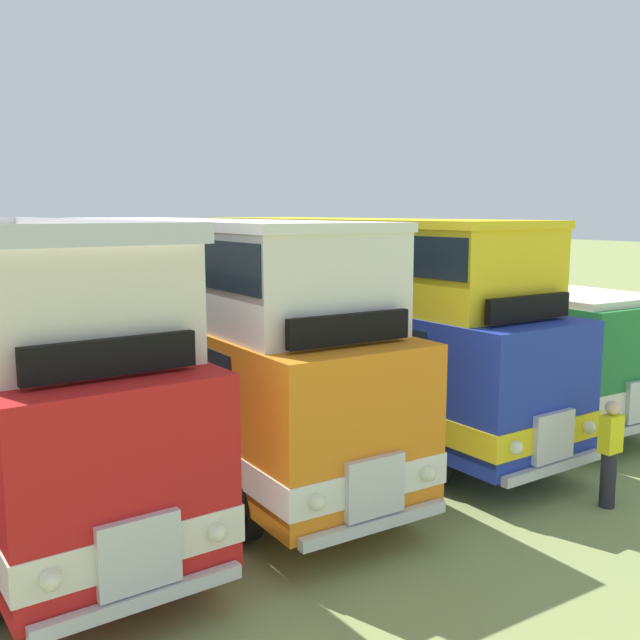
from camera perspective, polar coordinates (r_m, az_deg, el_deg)
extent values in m
plane|color=#8C9956|center=(13.78, -15.63, -11.33)|extent=(200.00, 200.00, 0.00)
cube|color=red|center=(12.76, -23.15, -5.35)|extent=(2.72, 10.73, 2.30)
cube|color=silver|center=(12.91, -22.99, -7.94)|extent=(2.76, 10.77, 0.44)
cube|color=#19232D|center=(13.02, -23.68, -2.41)|extent=(2.70, 8.33, 0.76)
cube|color=#19232D|center=(7.67, -14.90, -8.98)|extent=(2.20, 0.14, 0.90)
cube|color=silver|center=(8.04, -14.25, -17.72)|extent=(0.90, 0.14, 0.80)
cube|color=silver|center=(8.25, -14.03, -20.92)|extent=(2.30, 0.19, 0.16)
sphere|color=#EAEACC|center=(8.35, -8.21, -16.48)|extent=(0.22, 0.22, 0.22)
sphere|color=#EAEACC|center=(7.80, -20.75, -18.89)|extent=(0.22, 0.22, 0.22)
cube|color=silver|center=(12.71, -23.89, 3.24)|extent=(2.60, 9.83, 1.50)
cube|color=silver|center=(7.74, -16.64, 6.55)|extent=(2.40, 0.15, 0.24)
cube|color=silver|center=(12.96, -18.87, 7.16)|extent=(0.30, 9.78, 0.24)
cube|color=#19232D|center=(12.74, -23.81, 1.90)|extent=(2.64, 9.73, 0.64)
cube|color=black|center=(7.94, -16.35, -2.86)|extent=(1.90, 0.16, 0.40)
cylinder|color=black|center=(10.06, -11.30, -15.67)|extent=(0.30, 1.05, 1.04)
cylinder|color=silver|center=(10.11, -10.49, -15.51)|extent=(0.03, 0.36, 0.36)
cylinder|color=black|center=(16.64, -21.63, -6.28)|extent=(0.30, 1.05, 1.04)
cylinder|color=silver|center=(16.67, -21.13, -6.23)|extent=(0.03, 0.36, 0.36)
cube|color=orange|center=(14.20, -9.68, -3.40)|extent=(2.83, 11.53, 2.30)
cube|color=white|center=(14.33, -9.62, -5.75)|extent=(2.87, 11.57, 0.44)
cube|color=#19232D|center=(14.45, -10.36, -0.79)|extent=(2.79, 9.13, 0.76)
cube|color=#19232D|center=(9.21, 4.10, -5.73)|extent=(2.20, 0.16, 0.90)
cube|color=silver|center=(9.52, 4.42, -13.18)|extent=(0.90, 0.15, 0.80)
cube|color=silver|center=(9.69, 4.49, -15.98)|extent=(2.30, 0.21, 0.16)
sphere|color=#EAEACC|center=(10.04, 8.66, -12.06)|extent=(0.22, 0.22, 0.22)
sphere|color=#EAEACC|center=(9.04, -0.27, -14.38)|extent=(0.22, 0.22, 0.22)
cube|color=white|center=(14.16, -10.27, 4.33)|extent=(2.70, 10.62, 1.50)
cube|color=white|center=(14.12, -10.36, 7.64)|extent=(2.77, 10.72, 0.14)
cube|color=#19232D|center=(14.14, -10.30, 5.54)|extent=(2.74, 10.52, 0.68)
cube|color=black|center=(9.45, 2.38, -0.70)|extent=(1.90, 0.17, 0.40)
cylinder|color=black|center=(11.60, 4.05, -12.15)|extent=(0.31, 1.05, 1.04)
cylinder|color=silver|center=(11.68, 4.65, -12.00)|extent=(0.03, 0.36, 0.36)
cylinder|color=black|center=(10.49, -6.45, -14.50)|extent=(0.31, 1.05, 1.04)
cylinder|color=silver|center=(10.43, -7.22, -14.65)|extent=(0.03, 0.36, 0.36)
cylinder|color=black|center=(18.43, -11.04, -4.41)|extent=(0.31, 1.05, 1.04)
cylinder|color=silver|center=(18.48, -10.60, -4.36)|extent=(0.03, 0.36, 0.36)
cylinder|color=black|center=(17.75, -17.99, -5.18)|extent=(0.31, 1.05, 1.04)
cylinder|color=silver|center=(17.72, -18.46, -5.23)|extent=(0.03, 0.36, 0.36)
cube|color=#1E339E|center=(15.40, 3.13, -2.34)|extent=(2.54, 10.09, 2.30)
cube|color=yellow|center=(15.53, 3.11, -4.52)|extent=(2.58, 10.13, 0.44)
cube|color=#19232D|center=(15.61, 2.25, 0.05)|extent=(2.56, 7.69, 0.76)
cube|color=#19232D|center=(11.79, 18.03, -2.95)|extent=(2.20, 0.11, 0.90)
cube|color=silver|center=(12.03, 18.17, -8.88)|extent=(0.90, 0.12, 0.80)
cube|color=silver|center=(12.17, 18.17, -11.15)|extent=(2.30, 0.15, 0.16)
sphere|color=#EAEACC|center=(12.73, 20.71, -8.05)|extent=(0.22, 0.22, 0.22)
sphere|color=#EAEACC|center=(11.35, 15.39, -9.81)|extent=(0.22, 0.22, 0.22)
cube|color=yellow|center=(15.35, 2.62, 4.78)|extent=(2.43, 9.19, 1.50)
cube|color=yellow|center=(15.32, 2.64, 7.84)|extent=(2.49, 9.29, 0.14)
cube|color=#19232D|center=(15.33, 2.62, 5.90)|extent=(2.47, 9.09, 0.68)
cube|color=black|center=(11.97, 16.35, 0.94)|extent=(1.90, 0.13, 0.40)
cylinder|color=black|center=(14.04, 15.58, -8.71)|extent=(0.28, 1.04, 1.04)
cylinder|color=silver|center=(14.15, 15.98, -8.59)|extent=(0.02, 0.36, 0.36)
cylinder|color=black|center=(12.45, 8.60, -10.75)|extent=(0.28, 1.04, 1.04)
cylinder|color=silver|center=(12.35, 8.08, -10.90)|extent=(0.02, 0.36, 0.36)
cylinder|color=black|center=(18.87, -0.11, -3.94)|extent=(0.28, 1.04, 1.04)
cylinder|color=silver|center=(18.96, 0.27, -3.88)|extent=(0.02, 0.36, 0.36)
cylinder|color=black|center=(17.72, -6.30, -4.83)|extent=(0.28, 1.04, 1.04)
cylinder|color=silver|center=(17.65, -6.73, -4.89)|extent=(0.02, 0.36, 0.36)
cube|color=#237538|center=(17.85, 11.52, -0.98)|extent=(2.97, 9.76, 2.30)
cube|color=silver|center=(17.96, 11.46, -2.87)|extent=(3.01, 9.80, 0.44)
cube|color=#19232D|center=(18.05, 10.72, 1.07)|extent=(2.88, 7.36, 0.76)
sphere|color=#EAEACC|center=(14.13, 22.31, -6.50)|extent=(0.22, 0.22, 0.22)
cube|color=silver|center=(17.69, 11.64, 2.91)|extent=(2.91, 9.36, 0.14)
cylinder|color=black|center=(16.83, 21.83, -6.14)|extent=(0.33, 1.05, 1.04)
cylinder|color=silver|center=(16.94, 22.13, -6.05)|extent=(0.04, 0.36, 0.36)
cylinder|color=black|center=(15.10, 16.51, -7.53)|extent=(0.33, 1.05, 1.04)
cylinder|color=silver|center=(14.99, 16.12, -7.63)|extent=(0.04, 0.36, 0.36)
cylinder|color=black|center=(21.04, 8.14, -2.71)|extent=(0.33, 1.05, 1.04)
cylinder|color=silver|center=(21.14, 8.46, -2.66)|extent=(0.04, 0.36, 0.36)
cylinder|color=black|center=(19.69, 2.95, -3.42)|extent=(0.33, 1.05, 1.04)
cylinder|color=silver|center=(19.61, 2.59, -3.47)|extent=(0.04, 0.36, 0.36)
cylinder|color=#23232D|center=(12.39, 22.05, -11.75)|extent=(0.24, 0.24, 0.90)
cube|color=yellow|center=(12.15, 22.25, -8.42)|extent=(0.36, 0.22, 0.60)
sphere|color=beige|center=(12.04, 22.37, -6.51)|extent=(0.22, 0.22, 0.22)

